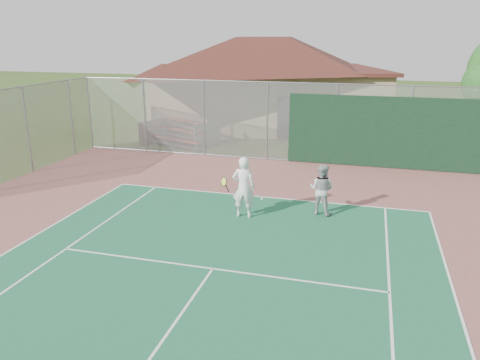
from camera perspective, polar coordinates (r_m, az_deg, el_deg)
name	(u,v)px	position (r m, az deg, el deg)	size (l,w,h in m)	color
back_fence	(338,127)	(20.62, 11.83, 6.31)	(20.08, 0.11, 3.53)	gray
side_fence_left	(27,130)	(20.99, -24.49, 5.55)	(0.08, 9.00, 3.50)	gray
clubhouse	(265,73)	(29.83, 3.05, 12.95)	(17.02, 13.83, 6.36)	tan
bleachers	(179,132)	(24.54, -7.42, 5.78)	(3.85, 2.97, 1.20)	#9B3423
player_white_front	(243,188)	(14.37, 0.41, -0.94)	(1.08, 0.73, 1.93)	silver
player_grey_back	(321,190)	(14.86, 9.89, -1.19)	(0.92, 0.80, 1.63)	#9C9EA0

